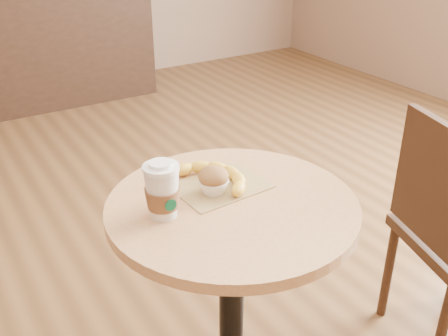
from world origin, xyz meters
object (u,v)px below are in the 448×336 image
coffee_cup (162,192)px  muffin (213,180)px  cafe_table (232,276)px  banana (215,177)px

coffee_cup → muffin: 0.16m
cafe_table → coffee_cup: bearing=169.3°
muffin → banana: size_ratio=0.35×
muffin → coffee_cup: bearing=-169.3°
muffin → banana: muffin is taller
cafe_table → coffee_cup: coffee_cup is taller
cafe_table → banana: size_ratio=3.18×
coffee_cup → banana: (0.19, 0.07, -0.05)m
cafe_table → banana: (0.01, 0.11, 0.26)m
muffin → banana: (0.03, 0.04, -0.02)m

